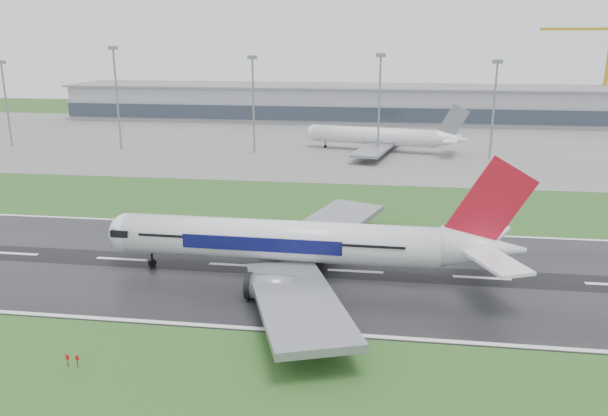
# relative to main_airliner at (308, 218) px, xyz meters

# --- Properties ---
(ground) EXTENTS (520.00, 520.00, 0.00)m
(ground) POSITION_rel_main_airliner_xyz_m (-12.58, 2.98, -9.80)
(ground) COLOR #244F1C
(ground) RESTS_ON ground
(runway) EXTENTS (400.00, 45.00, 0.10)m
(runway) POSITION_rel_main_airliner_xyz_m (-12.58, 2.98, -9.75)
(runway) COLOR black
(runway) RESTS_ON ground
(apron) EXTENTS (400.00, 130.00, 0.08)m
(apron) POSITION_rel_main_airliner_xyz_m (-12.58, 127.98, -9.76)
(apron) COLOR slate
(apron) RESTS_ON ground
(terminal) EXTENTS (240.00, 36.00, 15.00)m
(terminal) POSITION_rel_main_airliner_xyz_m (-12.58, 187.98, -2.30)
(terminal) COLOR gray
(terminal) RESTS_ON ground
(main_airliner) EXTENTS (66.80, 63.73, 19.40)m
(main_airliner) POSITION_rel_main_airliner_xyz_m (0.00, 0.00, 0.00)
(main_airliner) COLOR silver
(main_airliner) RESTS_ON runway
(parked_airliner) EXTENTS (63.91, 60.98, 16.04)m
(parked_airliner) POSITION_rel_main_airliner_xyz_m (9.60, 111.43, -1.70)
(parked_airliner) COLOR silver
(parked_airliner) RESTS_ON apron
(tower_crane) EXTENTS (42.79, 14.11, 43.29)m
(tower_crane) POSITION_rel_main_airliner_xyz_m (108.11, 202.98, 11.84)
(tower_crane) COLOR gold
(tower_crane) RESTS_ON ground
(runway_sign) EXTENTS (2.31, 0.35, 1.04)m
(runway_sign) POSITION_rel_main_airliner_xyz_m (4.79, -22.93, -9.28)
(runway_sign) COLOR black
(runway_sign) RESTS_ON ground
(floodmast_0) EXTENTS (0.64, 0.64, 28.07)m
(floodmast_0) POSITION_rel_main_airliner_xyz_m (-118.07, 102.98, 4.24)
(floodmast_0) COLOR gray
(floodmast_0) RESTS_ON ground
(floodmast_1) EXTENTS (0.64, 0.64, 32.77)m
(floodmast_1) POSITION_rel_main_airliner_xyz_m (-77.83, 102.98, 6.59)
(floodmast_1) COLOR gray
(floodmast_1) RESTS_ON ground
(floodmast_2) EXTENTS (0.64, 0.64, 30.01)m
(floodmast_2) POSITION_rel_main_airliner_xyz_m (-31.54, 102.98, 5.21)
(floodmast_2) COLOR gray
(floodmast_2) RESTS_ON ground
(floodmast_3) EXTENTS (0.64, 0.64, 30.83)m
(floodmast_3) POSITION_rel_main_airliner_xyz_m (8.83, 102.98, 5.62)
(floodmast_3) COLOR gray
(floodmast_3) RESTS_ON ground
(floodmast_4) EXTENTS (0.64, 0.64, 29.11)m
(floodmast_4) POSITION_rel_main_airliner_xyz_m (43.70, 102.98, 4.76)
(floodmast_4) COLOR gray
(floodmast_4) RESTS_ON ground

